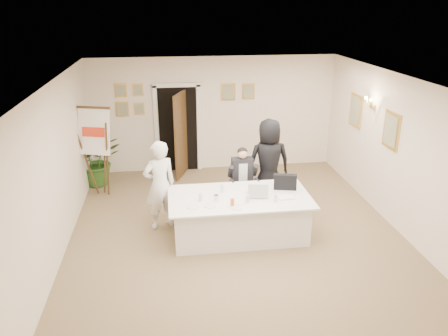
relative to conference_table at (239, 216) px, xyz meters
name	(u,v)px	position (x,y,z in m)	size (l,w,h in m)	color
floor	(236,234)	(-0.04, 0.02, -0.39)	(7.00, 7.00, 0.00)	brown
ceiling	(238,81)	(-0.04, 0.02, 2.41)	(6.00, 7.00, 0.02)	white
wall_back	(214,114)	(-0.04, 3.52, 1.01)	(6.00, 0.10, 2.80)	#F4E6CE
wall_front	(296,285)	(-0.04, -3.48, 1.01)	(6.00, 0.10, 2.80)	#F4E6CE
wall_left	(56,171)	(-3.04, 0.02, 1.01)	(0.10, 7.00, 2.80)	#F4E6CE
wall_right	(401,155)	(2.96, 0.02, 1.01)	(0.10, 7.00, 2.80)	#F4E6CE
doorway	(179,131)	(-0.92, 3.35, 0.65)	(1.14, 0.86, 2.20)	black
pictures_back_wall	(181,97)	(-0.84, 3.49, 1.46)	(3.40, 0.06, 0.80)	gold
pictures_right_wall	(372,120)	(2.93, 1.22, 1.36)	(0.06, 2.20, 0.80)	gold
wall_sconce	(370,103)	(2.86, 1.22, 1.71)	(0.20, 0.30, 0.24)	gold
conference_table	(239,216)	(0.00, 0.00, 0.00)	(2.51, 1.34, 0.78)	white
seated_man	(242,179)	(0.24, 1.03, 0.27)	(0.57, 0.61, 1.34)	black
flip_chart	(99,156)	(-2.68, 2.14, 0.51)	(0.71, 0.53, 1.96)	#31200F
standing_man	(160,185)	(-1.39, 0.52, 0.45)	(0.62, 0.41, 1.70)	silver
standing_woman	(269,162)	(0.83, 1.28, 0.52)	(0.89, 0.58, 1.82)	black
potted_palm	(97,160)	(-2.84, 2.80, 0.19)	(1.05, 0.91, 1.16)	#2A551C
laptop	(257,188)	(0.31, -0.01, 0.52)	(0.35, 0.37, 0.28)	#B7BABC
laptop_bag	(285,182)	(0.88, 0.19, 0.53)	(0.41, 0.11, 0.29)	black
paper_stack	(286,197)	(0.79, -0.18, 0.40)	(0.27, 0.19, 0.03)	white
plate_left	(193,207)	(-0.84, -0.33, 0.39)	(0.22, 0.22, 0.01)	white
plate_mid	(210,206)	(-0.56, -0.32, 0.39)	(0.21, 0.21, 0.01)	white
plate_near	(237,207)	(-0.12, -0.45, 0.39)	(0.21, 0.21, 0.01)	white
glass_a	(201,197)	(-0.70, -0.09, 0.45)	(0.06, 0.06, 0.14)	silver
glass_b	(247,199)	(0.09, -0.27, 0.45)	(0.07, 0.07, 0.14)	silver
glass_c	(276,198)	(0.58, -0.31, 0.45)	(0.06, 0.06, 0.14)	silver
glass_d	(222,188)	(-0.28, 0.23, 0.45)	(0.06, 0.06, 0.14)	silver
oj_glass	(232,203)	(-0.18, -0.37, 0.45)	(0.07, 0.07, 0.13)	#D65B12
steel_jug	(216,198)	(-0.43, -0.14, 0.44)	(0.09, 0.09, 0.11)	silver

